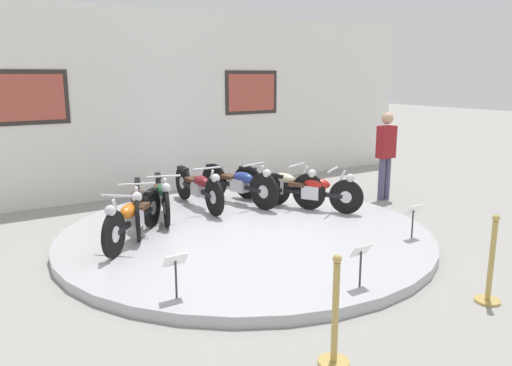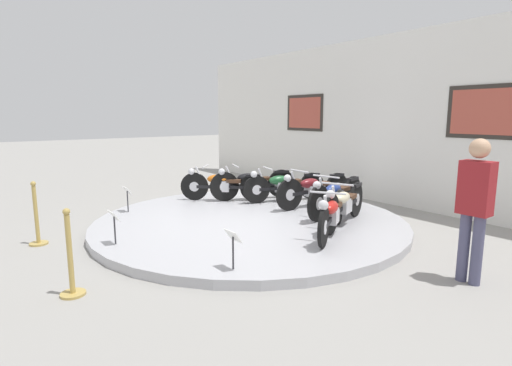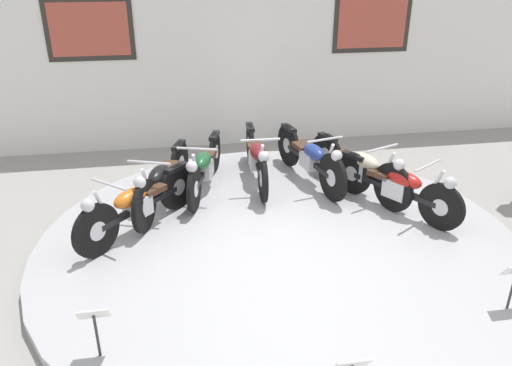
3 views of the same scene
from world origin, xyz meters
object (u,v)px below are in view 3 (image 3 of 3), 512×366
motorcycle_blue (310,157)px  motorcycle_maroon (256,157)px  motorcycle_black (162,180)px  info_placard_front_left (94,321)px  motorcycle_cream (360,167)px  motorcycle_red (397,185)px  motorcycle_orange (137,203)px  motorcycle_green (205,165)px

motorcycle_blue → motorcycle_maroon: bearing=168.4°
motorcycle_black → info_placard_front_left: motorcycle_black is taller
motorcycle_blue → motorcycle_cream: 0.73m
motorcycle_cream → motorcycle_maroon: bearing=156.3°
motorcycle_blue → motorcycle_red: 1.37m
motorcycle_orange → motorcycle_green: bearing=50.2°
motorcycle_orange → motorcycle_maroon: bearing=36.4°
motorcycle_maroon → motorcycle_black: bearing=-156.2°
motorcycle_green → motorcycle_blue: size_ratio=0.96×
motorcycle_black → info_placard_front_left: bearing=-101.3°
info_placard_front_left → motorcycle_red: bearing=30.3°
info_placard_front_left → motorcycle_green: bearing=70.2°
motorcycle_maroon → motorcycle_red: bearing=-36.6°
motorcycle_black → motorcycle_maroon: bearing=23.8°
motorcycle_orange → motorcycle_black: size_ratio=0.79×
motorcycle_black → motorcycle_red: bearing=-11.7°
motorcycle_green → motorcycle_maroon: motorcycle_maroon is taller
motorcycle_cream → motorcycle_black: bearing=-180.0°
motorcycle_black → info_placard_front_left: 2.73m
motorcycle_black → motorcycle_red: (2.99, -0.62, -0.02)m
motorcycle_orange → motorcycle_cream: size_ratio=0.80×
motorcycle_green → motorcycle_blue: motorcycle_blue is taller
motorcycle_black → motorcycle_green: (0.58, 0.44, -0.02)m
motorcycle_black → motorcycle_maroon: 1.48m
motorcycle_blue → motorcycle_cream: (0.59, -0.44, -0.01)m
motorcycle_green → motorcycle_red: motorcycle_green is taller
motorcycle_blue → motorcycle_green: bearing=-179.9°
motorcycle_maroon → motorcycle_red: (1.64, -1.21, -0.02)m
motorcycle_blue → info_placard_front_left: (-2.65, -3.11, -0.03)m
motorcycle_black → motorcycle_green: motorcycle_black is taller
motorcycle_cream → motorcycle_orange: bearing=-168.4°
motorcycle_green → info_placard_front_left: (-1.12, -3.11, -0.01)m
motorcycle_black → motorcycle_cream: 2.70m
motorcycle_orange → motorcycle_black: motorcycle_black is taller
motorcycle_orange → motorcycle_maroon: size_ratio=0.75×
motorcycle_black → motorcycle_maroon: (1.35, 0.60, -0.00)m
motorcycle_maroon → motorcycle_red: motorcycle_maroon is taller
motorcycle_maroon → info_placard_front_left: bearing=-119.9°
motorcycle_orange → motorcycle_blue: (2.41, 1.05, 0.02)m
motorcycle_orange → motorcycle_green: (0.87, 1.05, -0.01)m
motorcycle_maroon → motorcycle_blue: motorcycle_blue is taller
motorcycle_black → motorcycle_red: size_ratio=1.13×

